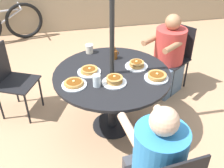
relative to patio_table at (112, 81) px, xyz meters
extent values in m
plane|color=tan|center=(0.00, 0.00, -0.63)|extent=(12.00, 12.00, 0.00)
cylinder|color=black|center=(0.00, 0.00, -0.63)|extent=(0.46, 0.46, 0.01)
cylinder|color=black|center=(0.00, 0.00, -0.28)|extent=(0.09, 0.09, 0.70)
cylinder|color=black|center=(0.00, 0.00, 0.08)|extent=(1.22, 1.22, 0.03)
cylinder|color=black|center=(0.00, 0.00, 0.45)|extent=(0.05, 0.05, 2.16)
cylinder|color=black|center=(-0.81, 0.57, -0.42)|extent=(0.02, 0.02, 0.43)
cylinder|color=black|center=(-0.95, 0.25, -0.42)|extent=(0.02, 0.02, 0.43)
cylinder|color=black|center=(-1.13, 0.71, -0.42)|extent=(0.02, 0.02, 0.43)
cylinder|color=black|center=(-1.28, 0.39, -0.42)|extent=(0.02, 0.02, 0.43)
cube|color=black|center=(-1.04, 0.48, -0.19)|extent=(0.55, 0.55, 0.02)
cylinder|color=teal|center=(0.12, -1.08, 0.03)|extent=(0.39, 0.39, 0.47)
sphere|color=#DBA884|center=(0.12, -1.08, 0.36)|extent=(0.20, 0.20, 0.20)
cylinder|color=#DBA884|center=(-0.05, -0.89, 0.15)|extent=(0.11, 0.34, 0.07)
cylinder|color=#DBA884|center=(0.26, -0.85, 0.15)|extent=(0.11, 0.34, 0.07)
cylinder|color=black|center=(0.90, 0.40, -0.42)|extent=(0.02, 0.02, 0.43)
cylinder|color=black|center=(0.70, 0.69, -0.42)|extent=(0.02, 0.02, 0.43)
cylinder|color=black|center=(1.19, 0.60, -0.42)|extent=(0.02, 0.02, 0.43)
cylinder|color=black|center=(0.99, 0.89, -0.42)|extent=(0.02, 0.02, 0.43)
cube|color=black|center=(0.95, 0.65, -0.19)|extent=(0.58, 0.58, 0.02)
cube|color=black|center=(1.11, 0.76, 0.03)|extent=(0.24, 0.34, 0.44)
cube|color=slate|center=(0.85, 0.58, -0.42)|extent=(0.55, 0.54, 0.43)
cylinder|color=#B73833|center=(0.90, 0.61, 0.03)|extent=(0.39, 0.39, 0.47)
sphere|color=#A3704C|center=(0.90, 0.61, 0.36)|extent=(0.20, 0.20, 0.20)
cylinder|color=#A3704C|center=(0.82, 0.37, 0.14)|extent=(0.31, 0.24, 0.07)
cylinder|color=#A3704C|center=(0.64, 0.63, 0.14)|extent=(0.31, 0.24, 0.07)
cylinder|color=white|center=(0.41, -0.19, 0.11)|extent=(0.24, 0.24, 0.01)
cylinder|color=#AD7A3D|center=(0.41, -0.19, 0.12)|extent=(0.17, 0.17, 0.01)
cylinder|color=#AD7A3D|center=(0.41, -0.20, 0.13)|extent=(0.17, 0.17, 0.01)
cylinder|color=#AD7A3D|center=(0.42, -0.19, 0.13)|extent=(0.18, 0.18, 0.01)
cylinder|color=#AD7A3D|center=(0.42, -0.19, 0.14)|extent=(0.19, 0.19, 0.01)
ellipsoid|color=brown|center=(0.41, -0.19, 0.15)|extent=(0.15, 0.13, 0.00)
cube|color=#F4E084|center=(0.42, -0.19, 0.16)|extent=(0.03, 0.03, 0.01)
cylinder|color=white|center=(-0.40, -0.15, 0.11)|extent=(0.24, 0.24, 0.01)
cylinder|color=#AD7A3D|center=(-0.40, -0.14, 0.12)|extent=(0.19, 0.19, 0.01)
cylinder|color=#AD7A3D|center=(-0.41, -0.14, 0.13)|extent=(0.19, 0.19, 0.01)
cylinder|color=#AD7A3D|center=(-0.40, -0.14, 0.13)|extent=(0.18, 0.18, 0.01)
ellipsoid|color=brown|center=(-0.40, -0.15, 0.14)|extent=(0.15, 0.14, 0.00)
cube|color=#F4E084|center=(-0.41, -0.14, 0.15)|extent=(0.02, 0.02, 0.01)
cylinder|color=white|center=(-0.23, 0.06, 0.11)|extent=(0.24, 0.24, 0.01)
cylinder|color=#AD7A3D|center=(-0.24, 0.06, 0.12)|extent=(0.17, 0.17, 0.01)
cylinder|color=#AD7A3D|center=(-0.23, 0.06, 0.13)|extent=(0.17, 0.17, 0.01)
cylinder|color=#AD7A3D|center=(-0.23, 0.07, 0.14)|extent=(0.17, 0.17, 0.01)
ellipsoid|color=brown|center=(-0.23, 0.06, 0.15)|extent=(0.13, 0.12, 0.00)
cube|color=#F4E084|center=(-0.23, 0.06, 0.15)|extent=(0.03, 0.03, 0.01)
cylinder|color=white|center=(-0.02, -0.18, 0.11)|extent=(0.24, 0.24, 0.01)
cylinder|color=#AD7A3D|center=(-0.01, -0.18, 0.12)|extent=(0.16, 0.16, 0.01)
cylinder|color=#AD7A3D|center=(-0.02, -0.18, 0.13)|extent=(0.15, 0.15, 0.01)
cylinder|color=#AD7A3D|center=(-0.02, -0.18, 0.15)|extent=(0.15, 0.15, 0.01)
cylinder|color=#AD7A3D|center=(-0.01, -0.18, 0.16)|extent=(0.16, 0.16, 0.01)
ellipsoid|color=brown|center=(-0.02, -0.18, 0.17)|extent=(0.12, 0.11, 0.00)
cube|color=#F4E084|center=(-0.01, -0.18, 0.17)|extent=(0.02, 0.02, 0.01)
cylinder|color=white|center=(0.28, 0.07, 0.11)|extent=(0.24, 0.24, 0.01)
cylinder|color=#AD7A3D|center=(0.29, 0.07, 0.12)|extent=(0.16, 0.16, 0.01)
cylinder|color=#AD7A3D|center=(0.28, 0.07, 0.13)|extent=(0.16, 0.16, 0.01)
cylinder|color=#AD7A3D|center=(0.28, 0.07, 0.14)|extent=(0.15, 0.15, 0.01)
cylinder|color=#AD7A3D|center=(0.28, 0.07, 0.16)|extent=(0.15, 0.15, 0.01)
ellipsoid|color=brown|center=(0.28, 0.07, 0.16)|extent=(0.12, 0.11, 0.00)
cube|color=#F4E084|center=(0.28, 0.07, 0.17)|extent=(0.02, 0.02, 0.01)
cylinder|color=brown|center=(0.09, 0.31, 0.15)|extent=(0.07, 0.07, 0.10)
cylinder|color=brown|center=(0.09, 0.31, 0.22)|extent=(0.03, 0.03, 0.04)
torus|color=brown|center=(0.12, 0.31, 0.16)|extent=(0.05, 0.01, 0.05)
cylinder|color=beige|center=(-0.17, 0.51, 0.15)|extent=(0.09, 0.09, 0.09)
cylinder|color=white|center=(-0.17, 0.51, 0.20)|extent=(0.09, 0.09, 0.01)
cylinder|color=silver|center=(-0.19, -0.20, 0.16)|extent=(0.07, 0.07, 0.12)
torus|color=black|center=(-1.14, 2.85, -0.28)|extent=(0.70, 0.22, 0.70)
cylinder|color=#B2B2B7|center=(-1.51, 2.76, -0.04)|extent=(0.62, 0.18, 0.03)
cylinder|color=#B2B2B7|center=(-1.36, 2.80, -0.16)|extent=(0.47, 0.14, 0.27)
cylinder|color=#B2B2B7|center=(-1.17, 2.84, 0.02)|extent=(0.13, 0.43, 0.03)
camera|label=1|loc=(-0.47, -2.27, 1.52)|focal=42.00mm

